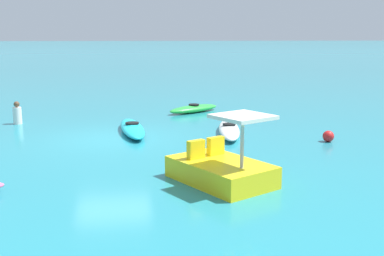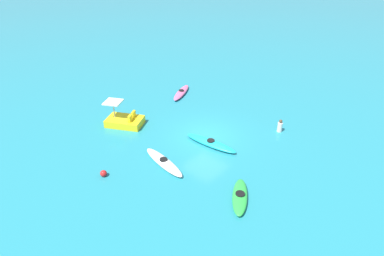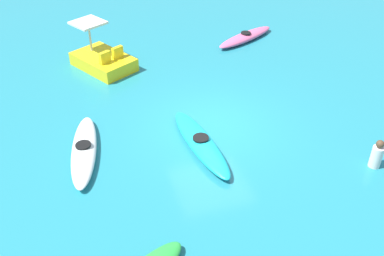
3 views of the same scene
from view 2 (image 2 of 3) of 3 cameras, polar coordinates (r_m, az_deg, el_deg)
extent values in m
plane|color=teal|center=(21.15, 2.52, -1.34)|extent=(600.00, 600.00, 0.00)
ellipsoid|color=white|center=(18.52, -4.97, -5.93)|extent=(3.47, 1.23, 0.32)
cylinder|color=black|center=(18.41, -4.99, -5.47)|extent=(0.51, 0.51, 0.05)
ellipsoid|color=#19B7C6|center=(20.12, 3.28, -2.64)|extent=(3.62, 1.12, 0.32)
cylinder|color=black|center=(20.02, 3.30, -2.19)|extent=(0.52, 0.52, 0.05)
ellipsoid|color=green|center=(16.39, 8.36, -11.76)|extent=(2.09, 2.63, 0.32)
cylinder|color=black|center=(16.27, 8.41, -11.27)|extent=(0.65, 0.65, 0.05)
ellipsoid|color=pink|center=(26.88, -1.88, 6.22)|extent=(2.02, 3.19, 0.32)
cylinder|color=black|center=(26.81, -1.88, 6.58)|extent=(0.57, 0.57, 0.05)
cube|color=yellow|center=(22.73, -11.63, 1.12)|extent=(2.83, 2.49, 0.50)
cube|color=yellow|center=(22.05, -10.76, 1.67)|extent=(0.36, 0.46, 0.44)
cube|color=yellow|center=(22.54, -10.18, 2.38)|extent=(0.36, 0.46, 0.44)
cylinder|color=#B2B2B7|center=(22.65, -13.46, 3.08)|extent=(0.08, 0.08, 1.10)
cube|color=silver|center=(22.39, -13.64, 4.43)|extent=(1.50, 1.50, 0.08)
sphere|color=red|center=(18.21, -15.20, -7.66)|extent=(0.36, 0.36, 0.36)
cylinder|color=silver|center=(22.19, 15.07, 0.14)|extent=(0.42, 0.42, 0.65)
sphere|color=brown|center=(21.98, 15.22, 1.15)|extent=(0.22, 0.22, 0.22)
camera|label=1|loc=(30.92, -20.97, 13.77)|focal=43.89mm
camera|label=3|loc=(10.30, 37.00, 7.29)|focal=41.68mm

